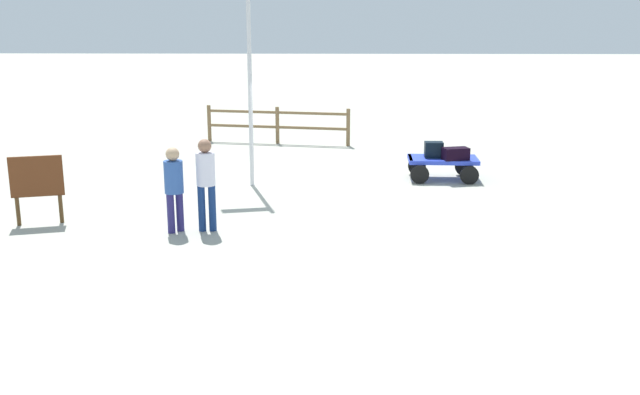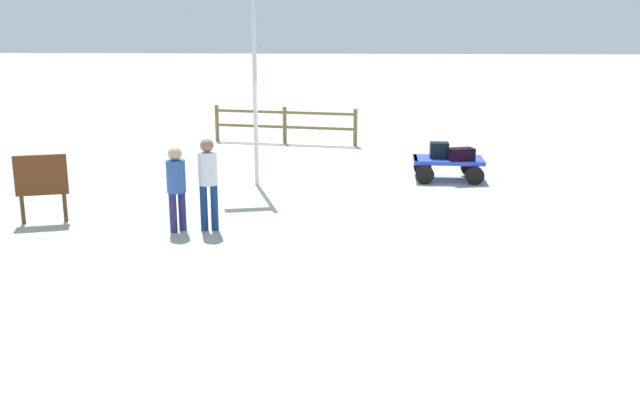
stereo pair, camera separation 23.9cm
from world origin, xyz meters
TOP-DOWN VIEW (x-y plane):
  - ground_plane at (0.00, 0.00)m, footprint 120.00×120.00m
  - luggage_cart at (-3.32, -0.23)m, footprint 1.75×1.19m
  - suitcase_olive at (-3.11, -0.25)m, footprint 0.46×0.34m
  - suitcase_tan at (-3.61, 0.04)m, footprint 0.68×0.50m
  - worker_lead at (1.79, 4.37)m, footprint 0.39×0.39m
  - worker_trailing at (2.38, 4.45)m, footprint 0.50×0.50m
  - flagpole at (1.50, 0.53)m, footprint 1.09×0.25m
  - signboard at (5.17, 3.98)m, footprint 0.98×0.33m
  - wooden_fence at (1.21, -5.38)m, footprint 4.63×0.93m

SIDE VIEW (x-z plane):
  - ground_plane at x=0.00m, z-range 0.00..0.00m
  - luggage_cart at x=-3.32m, z-range 0.13..0.68m
  - wooden_fence at x=1.21m, z-range 0.09..1.27m
  - suitcase_tan at x=-3.61m, z-range 0.56..0.86m
  - suitcase_olive at x=-3.11m, z-range 0.56..0.95m
  - signboard at x=5.17m, z-range 0.19..1.56m
  - worker_trailing at x=2.38m, z-range 0.15..1.78m
  - worker_lead at x=1.79m, z-range 0.17..1.95m
  - flagpole at x=1.50m, z-range 0.57..5.93m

